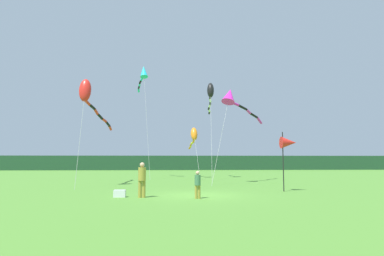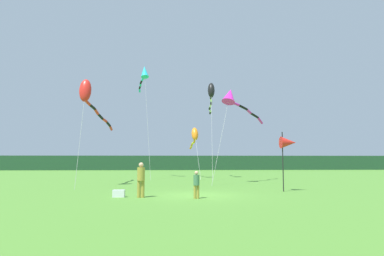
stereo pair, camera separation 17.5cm
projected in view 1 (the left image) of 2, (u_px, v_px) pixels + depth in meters
The scene contains 11 objects.
ground_plane at pixel (199, 195), 17.51m from camera, with size 120.00×120.00×0.00m, color #4C842D.
distant_treeline at pixel (179, 163), 62.35m from camera, with size 108.00×2.44×2.61m, color #1E4228.
person_adult at pixel (142, 178), 16.48m from camera, with size 0.37×0.37×1.70m.
person_child at pixel (198, 183), 16.04m from camera, with size 0.29×0.29×1.30m.
cooler_box at pixel (120, 194), 16.60m from camera, with size 0.57×0.39×0.35m, color silver.
banner_flag_pole at pixel (288, 143), 19.88m from camera, with size 0.90×0.70×3.46m.
kite_black at pixel (210, 93), 34.21m from camera, with size 0.84×8.70×9.70m.
kite_magenta at pixel (232, 98), 27.35m from camera, with size 5.65×7.10×7.70m.
kite_orange at pixel (194, 136), 34.80m from camera, with size 0.80×6.97×5.27m.
kite_red at pixel (89, 97), 24.25m from camera, with size 1.25×8.26×7.53m.
kite_cyan at pixel (143, 74), 35.01m from camera, with size 1.92×6.79×11.62m.
Camera 1 is at (-1.43, -17.71, 1.82)m, focal length 31.65 mm.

